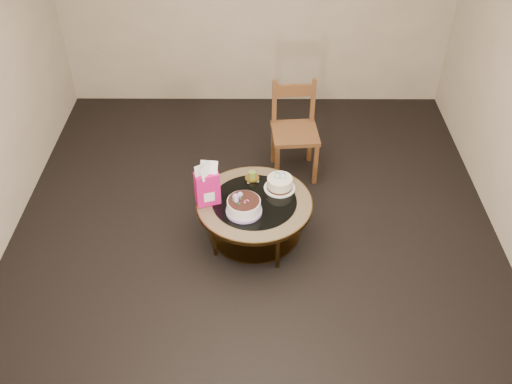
{
  "coord_description": "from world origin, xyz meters",
  "views": [
    {
      "loc": [
        0.03,
        -3.75,
        3.7
      ],
      "look_at": [
        0.01,
        0.02,
        0.54
      ],
      "focal_mm": 40.0,
      "sensor_mm": 36.0,
      "label": 1
    }
  ],
  "objects_px": {
    "dining_chair": "(294,130)",
    "cream_cake": "(280,184)",
    "coffee_table": "(254,208)",
    "decorated_cake": "(244,207)",
    "gift_bag": "(207,184)"
  },
  "relations": [
    {
      "from": "coffee_table",
      "to": "cream_cake",
      "type": "bearing_deg",
      "value": 38.05
    },
    {
      "from": "decorated_cake",
      "to": "cream_cake",
      "type": "relative_size",
      "value": 1.1
    },
    {
      "from": "coffee_table",
      "to": "dining_chair",
      "type": "height_order",
      "value": "dining_chair"
    },
    {
      "from": "dining_chair",
      "to": "cream_cake",
      "type": "bearing_deg",
      "value": -105.61
    },
    {
      "from": "gift_bag",
      "to": "decorated_cake",
      "type": "bearing_deg",
      "value": -40.39
    },
    {
      "from": "decorated_cake",
      "to": "gift_bag",
      "type": "relative_size",
      "value": 0.76
    },
    {
      "from": "decorated_cake",
      "to": "gift_bag",
      "type": "distance_m",
      "value": 0.36
    },
    {
      "from": "gift_bag",
      "to": "dining_chair",
      "type": "bearing_deg",
      "value": 34.94
    },
    {
      "from": "dining_chair",
      "to": "gift_bag",
      "type": "bearing_deg",
      "value": -131.17
    },
    {
      "from": "decorated_cake",
      "to": "gift_bag",
      "type": "xyz_separation_m",
      "value": [
        -0.31,
        0.13,
        0.14
      ]
    },
    {
      "from": "coffee_table",
      "to": "dining_chair",
      "type": "bearing_deg",
      "value": 69.32
    },
    {
      "from": "decorated_cake",
      "to": "gift_bag",
      "type": "height_order",
      "value": "gift_bag"
    },
    {
      "from": "coffee_table",
      "to": "gift_bag",
      "type": "bearing_deg",
      "value": -177.73
    },
    {
      "from": "decorated_cake",
      "to": "cream_cake",
      "type": "bearing_deg",
      "value": 45.3
    },
    {
      "from": "decorated_cake",
      "to": "dining_chair",
      "type": "height_order",
      "value": "dining_chair"
    }
  ]
}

